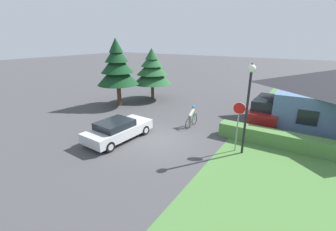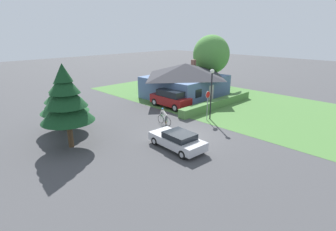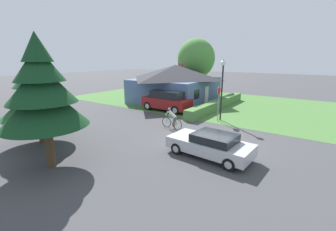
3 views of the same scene
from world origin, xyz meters
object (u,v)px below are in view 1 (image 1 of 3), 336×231
(parked_suv_right, at_px, (267,111))
(cyclist, at_px, (191,117))
(street_lamp, at_px, (249,92))
(stop_sign, at_px, (238,118))
(conifer_tall_near, at_px, (117,67))
(sedan_left_lane, at_px, (118,130))
(conifer_tall_far, at_px, (152,70))

(parked_suv_right, bearing_deg, cyclist, 130.07)
(parked_suv_right, bearing_deg, street_lamp, 178.23)
(cyclist, xyz_separation_m, stop_sign, (3.71, -1.94, 1.24))
(cyclist, relative_size, conifer_tall_near, 0.29)
(parked_suv_right, height_order, street_lamp, street_lamp)
(street_lamp, bearing_deg, cyclist, 153.95)
(stop_sign, bearing_deg, sedan_left_lane, 17.20)
(parked_suv_right, distance_m, stop_sign, 5.63)
(parked_suv_right, bearing_deg, stop_sign, 174.07)
(street_lamp, xyz_separation_m, conifer_tall_far, (-10.98, 6.82, -0.44))
(sedan_left_lane, height_order, conifer_tall_far, conifer_tall_far)
(cyclist, xyz_separation_m, parked_suv_right, (4.36, 3.56, 0.27))
(sedan_left_lane, xyz_separation_m, conifer_tall_near, (-5.30, 5.64, 2.89))
(stop_sign, relative_size, conifer_tall_far, 0.55)
(parked_suv_right, bearing_deg, conifer_tall_near, 101.04)
(parked_suv_right, bearing_deg, conifer_tall_far, 84.48)
(cyclist, height_order, conifer_tall_far, conifer_tall_far)
(cyclist, distance_m, stop_sign, 4.37)
(parked_suv_right, height_order, stop_sign, stop_sign)
(cyclist, bearing_deg, conifer_tall_far, 55.82)
(sedan_left_lane, height_order, conifer_tall_near, conifer_tall_near)
(sedan_left_lane, height_order, parked_suv_right, parked_suv_right)
(sedan_left_lane, relative_size, street_lamp, 0.91)
(street_lamp, bearing_deg, parked_suv_right, 87.42)
(stop_sign, bearing_deg, parked_suv_right, -99.58)
(cyclist, xyz_separation_m, conifer_tall_near, (-8.15, 1.31, 2.83))
(cyclist, relative_size, conifer_tall_far, 0.34)
(cyclist, height_order, parked_suv_right, parked_suv_right)
(sedan_left_lane, distance_m, conifer_tall_far, 10.26)
(stop_sign, distance_m, conifer_tall_near, 12.40)
(cyclist, bearing_deg, street_lamp, -115.24)
(cyclist, distance_m, street_lamp, 5.31)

